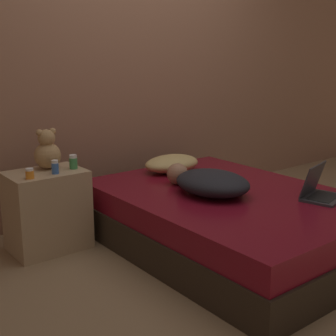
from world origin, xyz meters
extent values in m
plane|color=#937551|center=(0.00, 0.00, 0.00)|extent=(12.00, 12.00, 0.00)
cube|color=#996B51|center=(0.00, 1.23, 1.30)|extent=(8.00, 0.06, 2.60)
cube|color=#2D2319|center=(0.00, 0.00, 0.12)|extent=(1.37, 1.89, 0.23)
cube|color=maroon|center=(0.00, 0.00, 0.32)|extent=(1.34, 1.85, 0.17)
cube|color=tan|center=(-1.00, 0.75, 0.28)|extent=(0.51, 0.37, 0.55)
ellipsoid|color=tan|center=(0.05, 0.70, 0.47)|extent=(0.47, 0.33, 0.13)
ellipsoid|color=black|center=(-0.12, 0.04, 0.48)|extent=(0.47, 0.58, 0.16)
sphere|color=#A87556|center=(-0.15, 0.38, 0.48)|extent=(0.16, 0.16, 0.16)
cylinder|color=#A87556|center=(0.07, 0.09, 0.43)|extent=(0.08, 0.25, 0.06)
cube|color=#333338|center=(0.38, -0.48, 0.41)|extent=(0.34, 0.29, 0.02)
cube|color=black|center=(0.38, -0.48, 0.42)|extent=(0.28, 0.21, 0.00)
cube|color=#333338|center=(0.36, -0.41, 0.52)|extent=(0.30, 0.14, 0.21)
cube|color=black|center=(0.36, -0.41, 0.52)|extent=(0.27, 0.12, 0.18)
sphere|color=tan|center=(-0.94, 0.82, 0.64)|extent=(0.18, 0.18, 0.18)
sphere|color=tan|center=(-0.94, 0.82, 0.77)|extent=(0.12, 0.12, 0.12)
sphere|color=tan|center=(-0.99, 0.82, 0.81)|extent=(0.05, 0.05, 0.05)
sphere|color=tan|center=(-0.90, 0.82, 0.81)|extent=(0.05, 0.05, 0.05)
cylinder|color=#3D8E4C|center=(-0.81, 0.71, 0.59)|extent=(0.06, 0.06, 0.08)
cylinder|color=white|center=(-0.81, 0.71, 0.64)|extent=(0.05, 0.05, 0.02)
cylinder|color=orange|center=(-1.15, 0.64, 0.58)|extent=(0.05, 0.05, 0.05)
cylinder|color=white|center=(-1.15, 0.64, 0.61)|extent=(0.05, 0.05, 0.01)
cylinder|color=#3866B2|center=(-0.97, 0.66, 0.59)|extent=(0.05, 0.05, 0.07)
cylinder|color=white|center=(-0.97, 0.66, 0.63)|extent=(0.04, 0.04, 0.02)
camera|label=1|loc=(-2.22, -2.16, 1.33)|focal=50.00mm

